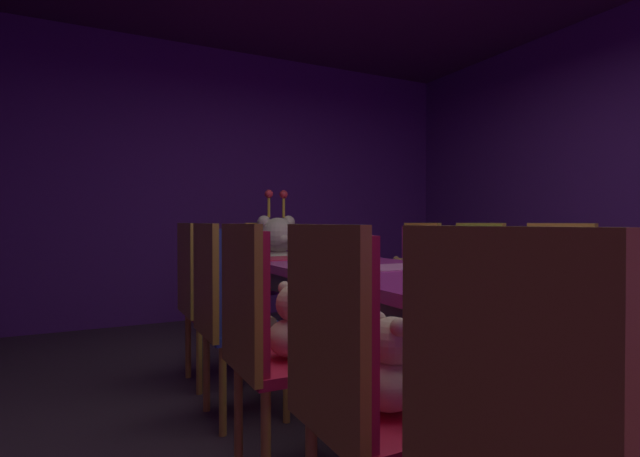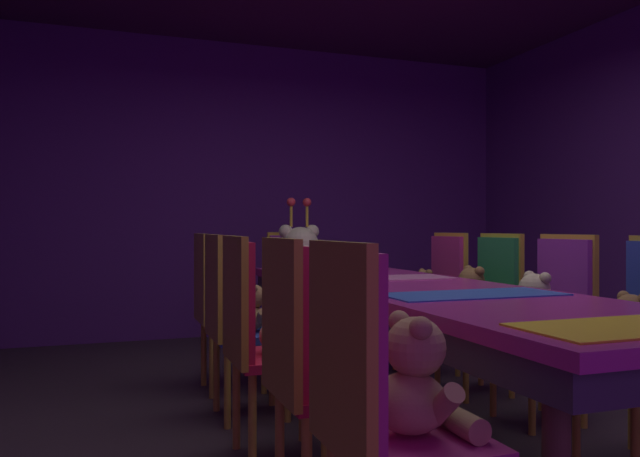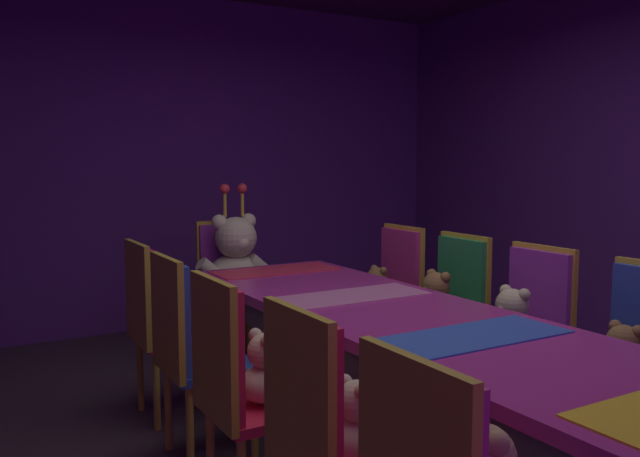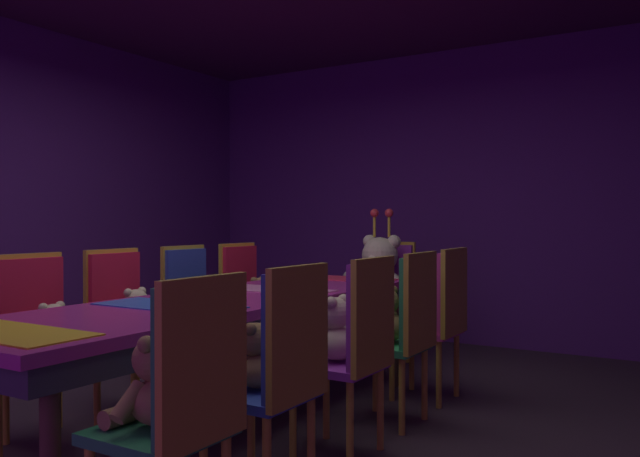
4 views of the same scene
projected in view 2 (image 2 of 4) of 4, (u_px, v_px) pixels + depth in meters
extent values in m
plane|color=#3F2D38|center=(421.00, 438.00, 2.98)|extent=(7.90, 7.90, 0.00)
cube|color=#59267F|center=(261.00, 189.00, 5.99)|extent=(5.20, 0.12, 2.80)
cube|color=#B22D8C|center=(421.00, 291.00, 2.98)|extent=(0.90, 3.08, 0.05)
cube|color=#33333F|center=(421.00, 306.00, 2.98)|extent=(0.88, 3.02, 0.10)
cylinder|color=#4C3826|center=(374.00, 322.00, 4.41)|extent=(0.07, 0.07, 0.69)
cylinder|color=#4C3826|center=(271.00, 328.00, 4.16)|extent=(0.07, 0.07, 0.69)
cube|color=blue|center=(472.00, 294.00, 2.57)|extent=(0.77, 0.32, 0.01)
cube|color=pink|center=(383.00, 278.00, 3.39)|extent=(0.77, 0.32, 0.01)
cube|color=#E52D4C|center=(328.00, 268.00, 4.21)|extent=(0.77, 0.32, 0.01)
cube|color=#CC338C|center=(410.00, 444.00, 1.65)|extent=(0.40, 0.40, 0.04)
cube|color=#CC338C|center=(348.00, 348.00, 1.59)|extent=(0.05, 0.38, 0.50)
cube|color=gold|center=(340.00, 348.00, 1.58)|extent=(0.03, 0.41, 0.55)
ellipsoid|color=tan|center=(410.00, 403.00, 1.65)|extent=(0.20, 0.20, 0.16)
sphere|color=tan|center=(416.00, 347.00, 1.66)|extent=(0.16, 0.16, 0.16)
sphere|color=tan|center=(434.00, 350.00, 1.68)|extent=(0.06, 0.06, 0.06)
sphere|color=tan|center=(399.00, 321.00, 1.71)|extent=(0.06, 0.06, 0.06)
sphere|color=tan|center=(421.00, 328.00, 1.59)|extent=(0.06, 0.06, 0.06)
cylinder|color=tan|center=(406.00, 386.00, 1.76)|extent=(0.06, 0.15, 0.14)
cylinder|color=tan|center=(443.00, 405.00, 1.57)|extent=(0.06, 0.15, 0.14)
cylinder|color=tan|center=(443.00, 412.00, 1.75)|extent=(0.07, 0.15, 0.07)
cylinder|color=tan|center=(464.00, 424.00, 1.65)|extent=(0.07, 0.15, 0.07)
cube|color=red|center=(335.00, 391.00, 2.18)|extent=(0.40, 0.40, 0.04)
cube|color=red|center=(287.00, 318.00, 2.12)|extent=(0.05, 0.38, 0.50)
cube|color=gold|center=(281.00, 318.00, 2.11)|extent=(0.03, 0.41, 0.55)
cylinder|color=gold|center=(359.00, 436.00, 2.39)|extent=(0.04, 0.04, 0.42)
cylinder|color=gold|center=(280.00, 446.00, 2.28)|extent=(0.04, 0.04, 0.42)
ellipsoid|color=beige|center=(335.00, 364.00, 2.18)|extent=(0.17, 0.17, 0.14)
sphere|color=beige|center=(339.00, 330.00, 2.19)|extent=(0.14, 0.14, 0.14)
sphere|color=#FDDCAD|center=(351.00, 332.00, 2.20)|extent=(0.05, 0.05, 0.05)
sphere|color=beige|center=(330.00, 314.00, 2.23)|extent=(0.05, 0.05, 0.05)
sphere|color=beige|center=(341.00, 317.00, 2.13)|extent=(0.05, 0.05, 0.05)
cylinder|color=beige|center=(336.00, 355.00, 2.27)|extent=(0.05, 0.12, 0.11)
cylinder|color=beige|center=(354.00, 365.00, 2.11)|extent=(0.05, 0.12, 0.11)
cylinder|color=beige|center=(359.00, 372.00, 2.26)|extent=(0.06, 0.13, 0.06)
cylinder|color=beige|center=(369.00, 378.00, 2.18)|extent=(0.06, 0.13, 0.06)
cube|color=red|center=(279.00, 358.00, 2.74)|extent=(0.40, 0.40, 0.04)
cube|color=red|center=(239.00, 299.00, 2.68)|extent=(0.05, 0.38, 0.50)
cube|color=gold|center=(235.00, 299.00, 2.68)|extent=(0.03, 0.41, 0.55)
cylinder|color=gold|center=(302.00, 397.00, 2.95)|extent=(0.04, 0.04, 0.42)
cylinder|color=gold|center=(325.00, 416.00, 2.65)|extent=(0.04, 0.04, 0.42)
cylinder|color=gold|center=(236.00, 403.00, 2.84)|extent=(0.04, 0.04, 0.42)
cylinder|color=gold|center=(252.00, 424.00, 2.54)|extent=(0.04, 0.04, 0.42)
ellipsoid|color=beige|center=(279.00, 335.00, 2.74)|extent=(0.18, 0.18, 0.15)
sphere|color=beige|center=(283.00, 306.00, 2.75)|extent=(0.15, 0.15, 0.15)
sphere|color=#FDDCAD|center=(293.00, 308.00, 2.77)|extent=(0.05, 0.05, 0.05)
sphere|color=beige|center=(276.00, 292.00, 2.79)|extent=(0.05, 0.05, 0.05)
sphere|color=beige|center=(283.00, 295.00, 2.69)|extent=(0.05, 0.05, 0.05)
cylinder|color=beige|center=(282.00, 328.00, 2.84)|extent=(0.05, 0.13, 0.12)
cylinder|color=beige|center=(293.00, 335.00, 2.67)|extent=(0.05, 0.13, 0.12)
cylinder|color=beige|center=(301.00, 343.00, 2.83)|extent=(0.06, 0.14, 0.06)
cylinder|color=beige|center=(308.00, 347.00, 2.74)|extent=(0.06, 0.14, 0.06)
cube|color=#2D47B2|center=(251.00, 335.00, 3.33)|extent=(0.40, 0.40, 0.04)
cube|color=#2D47B2|center=(218.00, 286.00, 3.27)|extent=(0.05, 0.38, 0.50)
cube|color=gold|center=(214.00, 286.00, 3.26)|extent=(0.03, 0.41, 0.55)
cylinder|color=gold|center=(272.00, 369.00, 3.53)|extent=(0.04, 0.04, 0.42)
cylinder|color=gold|center=(288.00, 382.00, 3.23)|extent=(0.04, 0.04, 0.42)
cylinder|color=gold|center=(216.00, 373.00, 3.43)|extent=(0.04, 0.04, 0.42)
cylinder|color=gold|center=(227.00, 387.00, 3.12)|extent=(0.04, 0.04, 0.42)
ellipsoid|color=#9E7247|center=(251.00, 318.00, 3.33)|extent=(0.16, 0.16, 0.13)
sphere|color=#9E7247|center=(254.00, 296.00, 3.33)|extent=(0.13, 0.13, 0.13)
sphere|color=tan|center=(262.00, 298.00, 3.35)|extent=(0.05, 0.05, 0.05)
sphere|color=#9E7247|center=(249.00, 287.00, 3.37)|extent=(0.05, 0.05, 0.05)
sphere|color=#9E7247|center=(253.00, 288.00, 3.28)|extent=(0.05, 0.05, 0.05)
cylinder|color=#9E7247|center=(254.00, 313.00, 3.42)|extent=(0.04, 0.11, 0.11)
cylinder|color=#9E7247|center=(261.00, 317.00, 3.26)|extent=(0.04, 0.11, 0.11)
cylinder|color=#9E7247|center=(268.00, 324.00, 3.40)|extent=(0.06, 0.12, 0.06)
cylinder|color=#9E7247|center=(272.00, 326.00, 3.32)|extent=(0.06, 0.12, 0.06)
cube|color=red|center=(233.00, 320.00, 3.88)|extent=(0.40, 0.40, 0.04)
cube|color=red|center=(204.00, 278.00, 3.82)|extent=(0.05, 0.38, 0.50)
cube|color=gold|center=(201.00, 278.00, 3.82)|extent=(0.03, 0.41, 0.55)
cylinder|color=gold|center=(252.00, 350.00, 4.09)|extent=(0.04, 0.04, 0.42)
cylinder|color=gold|center=(264.00, 359.00, 3.79)|extent=(0.04, 0.04, 0.42)
cylinder|color=gold|center=(204.00, 353.00, 3.98)|extent=(0.04, 0.04, 0.42)
cylinder|color=gold|center=(212.00, 363.00, 3.68)|extent=(0.04, 0.04, 0.42)
ellipsoid|color=#9E7247|center=(233.00, 305.00, 3.88)|extent=(0.17, 0.17, 0.14)
sphere|color=#9E7247|center=(235.00, 285.00, 3.89)|extent=(0.14, 0.14, 0.14)
sphere|color=tan|center=(243.00, 287.00, 3.90)|extent=(0.05, 0.05, 0.05)
sphere|color=#9E7247|center=(231.00, 277.00, 3.93)|extent=(0.05, 0.05, 0.05)
sphere|color=#9E7247|center=(235.00, 278.00, 3.83)|extent=(0.05, 0.05, 0.05)
cylinder|color=#9E7247|center=(236.00, 301.00, 3.97)|extent=(0.05, 0.12, 0.11)
cylinder|color=#9E7247|center=(241.00, 304.00, 3.81)|extent=(0.05, 0.12, 0.11)
cylinder|color=#9E7247|center=(249.00, 310.00, 3.96)|extent=(0.06, 0.13, 0.06)
cylinder|color=#9E7247|center=(252.00, 312.00, 3.88)|extent=(0.06, 0.13, 0.06)
cube|color=#2D47B2|center=(634.00, 363.00, 2.63)|extent=(0.40, 0.40, 0.04)
cylinder|color=gold|center=(632.00, 404.00, 2.83)|extent=(0.04, 0.04, 0.42)
cylinder|color=gold|center=(576.00, 410.00, 2.73)|extent=(0.04, 0.04, 0.42)
cylinder|color=gold|center=(635.00, 433.00, 2.42)|extent=(0.04, 0.04, 0.42)
ellipsoid|color=olive|center=(634.00, 341.00, 2.63)|extent=(0.18, 0.18, 0.14)
sphere|color=olive|center=(631.00, 311.00, 2.62)|extent=(0.14, 0.14, 0.14)
sphere|color=#AE7747|center=(622.00, 314.00, 2.61)|extent=(0.05, 0.05, 0.05)
sphere|color=olive|center=(624.00, 297.00, 2.68)|extent=(0.05, 0.05, 0.05)
cylinder|color=olive|center=(611.00, 334.00, 2.70)|extent=(0.05, 0.13, 0.12)
cylinder|color=olive|center=(621.00, 356.00, 2.54)|extent=(0.06, 0.13, 0.06)
cylinder|color=olive|center=(604.00, 351.00, 2.63)|extent=(0.06, 0.13, 0.06)
cube|color=purple|center=(537.00, 338.00, 3.23)|extent=(0.40, 0.40, 0.04)
cube|color=purple|center=(565.00, 286.00, 3.29)|extent=(0.05, 0.38, 0.50)
cube|color=gold|center=(568.00, 286.00, 3.30)|extent=(0.03, 0.41, 0.55)
cylinder|color=gold|center=(542.00, 373.00, 3.44)|extent=(0.04, 0.04, 0.42)
cylinder|color=gold|center=(584.00, 387.00, 3.14)|extent=(0.04, 0.04, 0.42)
cylinder|color=gold|center=(493.00, 377.00, 3.33)|extent=(0.04, 0.04, 0.42)
cylinder|color=gold|center=(532.00, 392.00, 3.03)|extent=(0.04, 0.04, 0.42)
ellipsoid|color=beige|center=(537.00, 317.00, 3.23)|extent=(0.21, 0.21, 0.16)
sphere|color=beige|center=(534.00, 289.00, 3.23)|extent=(0.16, 0.16, 0.16)
sphere|color=#FDDCAD|center=(525.00, 292.00, 3.21)|extent=(0.06, 0.06, 0.06)
sphere|color=beige|center=(545.00, 278.00, 3.17)|extent=(0.06, 0.06, 0.06)
sphere|color=beige|center=(529.00, 276.00, 3.29)|extent=(0.06, 0.06, 0.06)
cylinder|color=beige|center=(544.00, 317.00, 3.12)|extent=(0.06, 0.15, 0.14)
cylinder|color=beige|center=(518.00, 312.00, 3.31)|extent=(0.06, 0.15, 0.14)
cylinder|color=beige|center=(523.00, 331.00, 3.14)|extent=(0.07, 0.15, 0.07)
cylinder|color=beige|center=(509.00, 327.00, 3.24)|extent=(0.07, 0.15, 0.07)
cube|color=#268C4C|center=(474.00, 322.00, 3.78)|extent=(0.40, 0.40, 0.04)
cube|color=#268C4C|center=(499.00, 277.00, 3.84)|extent=(0.05, 0.38, 0.50)
cube|color=gold|center=(501.00, 277.00, 3.85)|extent=(0.03, 0.41, 0.55)
cylinder|color=gold|center=(481.00, 353.00, 3.99)|extent=(0.04, 0.04, 0.42)
cylinder|color=gold|center=(512.00, 363.00, 3.69)|extent=(0.04, 0.04, 0.42)
cylinder|color=gold|center=(438.00, 356.00, 3.88)|extent=(0.04, 0.04, 0.42)
cylinder|color=gold|center=(466.00, 367.00, 3.58)|extent=(0.04, 0.04, 0.42)
ellipsoid|color=olive|center=(474.00, 304.00, 3.78)|extent=(0.20, 0.20, 0.16)
sphere|color=olive|center=(471.00, 281.00, 3.78)|extent=(0.16, 0.16, 0.16)
sphere|color=#AE7747|center=(464.00, 283.00, 3.76)|extent=(0.06, 0.06, 0.06)
sphere|color=olive|center=(480.00, 271.00, 3.73)|extent=(0.06, 0.06, 0.06)
sphere|color=olive|center=(468.00, 270.00, 3.84)|extent=(0.06, 0.06, 0.06)
cylinder|color=olive|center=(477.00, 304.00, 3.67)|extent=(0.06, 0.14, 0.13)
cylinder|color=olive|center=(459.00, 300.00, 3.87)|extent=(0.06, 0.14, 0.13)
cylinder|color=olive|center=(460.00, 315.00, 3.69)|extent=(0.07, 0.15, 0.07)
cylinder|color=olive|center=(450.00, 313.00, 3.79)|extent=(0.07, 0.15, 0.07)
cube|color=#CC338C|center=(426.00, 310.00, 4.33)|extent=(0.40, 0.40, 0.04)
cube|color=#CC338C|center=(448.00, 271.00, 4.39)|extent=(0.05, 0.38, 0.50)
cube|color=gold|center=(451.00, 271.00, 4.39)|extent=(0.03, 0.41, 0.55)
cylinder|color=gold|center=(434.00, 338.00, 4.53)|extent=(0.04, 0.04, 0.42)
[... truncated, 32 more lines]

